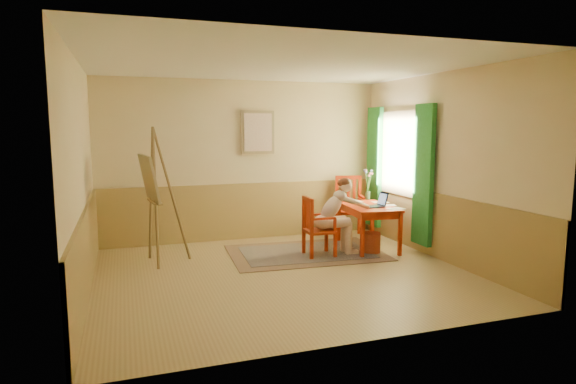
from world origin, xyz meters
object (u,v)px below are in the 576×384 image
object	(u,v)px
chair_back	(349,206)
table	(368,211)
laptop	(376,204)
easel	(152,183)
chair_left	(316,227)
figure	(336,213)

from	to	relation	value
chair_back	table	bearing A→B (deg)	-97.22
laptop	easel	distance (m)	3.49
chair_left	laptop	distance (m)	1.09
chair_back	laptop	bearing A→B (deg)	-93.49
figure	easel	bearing A→B (deg)	171.43
laptop	table	bearing A→B (deg)	106.05
chair_left	figure	distance (m)	0.39
chair_left	chair_back	size ratio (longest dim) A/B	0.85
chair_back	laptop	xyz separation A→B (m)	(-0.07, -1.11, 0.22)
chair_left	easel	size ratio (longest dim) A/B	0.47
table	chair_back	size ratio (longest dim) A/B	1.15
chair_left	chair_back	xyz separation A→B (m)	(1.11, 1.14, 0.08)
chair_back	easel	distance (m)	3.64
chair_left	easel	xyz separation A→B (m)	(-2.40, 0.41, 0.72)
chair_back	easel	size ratio (longest dim) A/B	0.55
figure	easel	world-z (taller)	easel
laptop	easel	bearing A→B (deg)	173.62
figure	easel	distance (m)	2.81
table	chair_back	world-z (taller)	chair_back
chair_back	chair_left	bearing A→B (deg)	-134.41
figure	laptop	xyz separation A→B (m)	(0.72, 0.03, 0.10)
chair_back	figure	bearing A→B (deg)	-124.66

